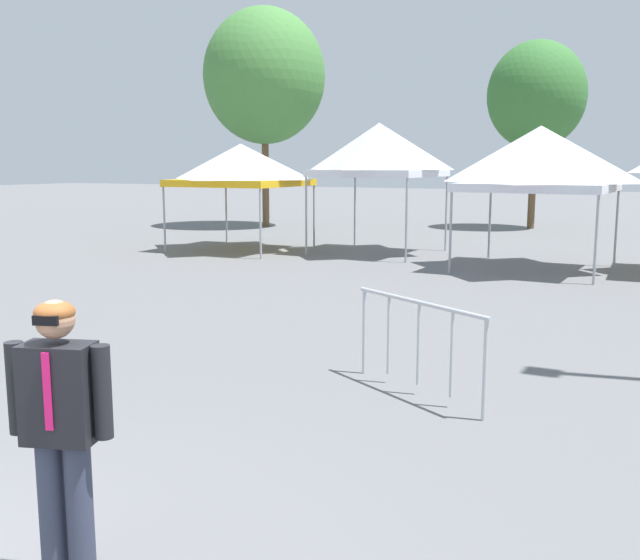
# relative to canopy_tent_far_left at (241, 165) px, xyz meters

# --- Properties ---
(canopy_tent_far_left) EXTENTS (3.43, 3.43, 3.14)m
(canopy_tent_far_left) POSITION_rel_canopy_tent_far_left_xyz_m (0.00, 0.00, 0.00)
(canopy_tent_far_left) COLOR #9E9EA3
(canopy_tent_far_left) RESTS_ON ground
(canopy_tent_right_of_center) EXTENTS (3.31, 3.31, 3.69)m
(canopy_tent_right_of_center) POSITION_rel_canopy_tent_far_left_xyz_m (3.95, 1.09, 0.42)
(canopy_tent_right_of_center) COLOR #9E9EA3
(canopy_tent_right_of_center) RESTS_ON ground
(canopy_tent_behind_center) EXTENTS (3.50, 3.50, 3.44)m
(canopy_tent_behind_center) POSITION_rel_canopy_tent_far_left_xyz_m (8.64, -0.30, 0.16)
(canopy_tent_behind_center) COLOR #9E9EA3
(canopy_tent_behind_center) RESTS_ON ground
(person_foreground) EXTENTS (0.62, 0.36, 1.78)m
(person_foreground) POSITION_rel_canopy_tent_far_left_xyz_m (8.66, -15.26, -1.48)
(person_foreground) COLOR #33384C
(person_foreground) RESTS_ON ground
(tree_behind_tents_right) EXTENTS (4.85, 4.85, 8.66)m
(tree_behind_tents_right) POSITION_rel_canopy_tent_far_left_xyz_m (-3.56, 7.27, 3.47)
(tree_behind_tents_right) COLOR brown
(tree_behind_tents_right) RESTS_ON ground
(tree_behind_tents_left) EXTENTS (3.77, 3.77, 7.26)m
(tree_behind_tents_left) POSITION_rel_canopy_tent_far_left_xyz_m (6.31, 11.29, 2.65)
(tree_behind_tents_left) COLOR brown
(tree_behind_tents_left) RESTS_ON ground
(crowd_barrier_by_lift) EXTENTS (1.85, 1.08, 1.08)m
(crowd_barrier_by_lift) POSITION_rel_canopy_tent_far_left_xyz_m (9.33, -10.77, -1.76)
(crowd_barrier_by_lift) COLOR #B7BABF
(crowd_barrier_by_lift) RESTS_ON ground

